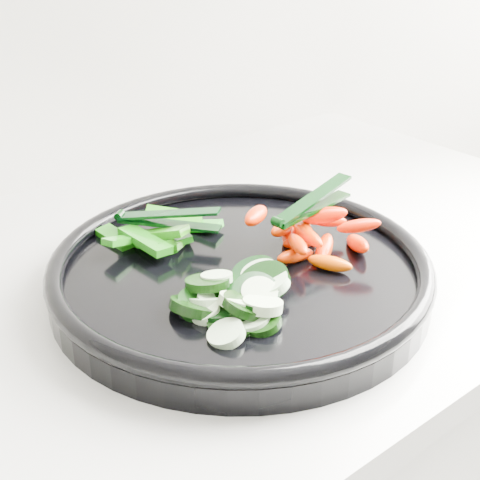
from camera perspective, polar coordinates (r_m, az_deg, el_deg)
veggie_tray at (r=0.66m, az=0.00°, el=-2.69°), size 0.44×0.44×0.04m
cucumber_pile at (r=0.59m, az=-0.70°, el=-5.11°), size 0.13×0.12×0.04m
carrot_pile at (r=0.69m, az=5.89°, el=0.72°), size 0.12×0.14×0.06m
pepper_pile at (r=0.70m, az=-6.78°, el=0.42°), size 0.13×0.10×0.04m
tong_carrot at (r=0.67m, az=6.06°, el=3.02°), size 0.11×0.03×0.02m
tong_pepper at (r=0.70m, az=-6.38°, el=1.83°), size 0.08×0.10×0.02m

